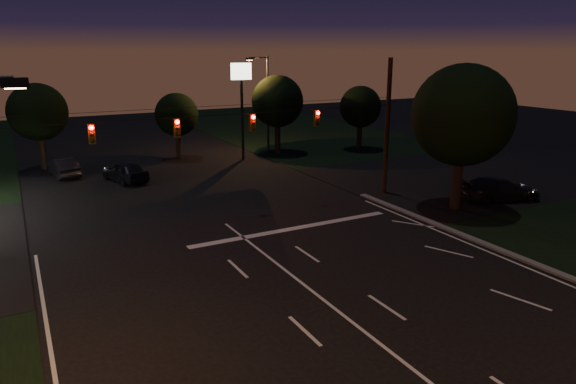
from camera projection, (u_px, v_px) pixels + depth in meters
ground at (382, 345)px, 16.99m from camera, size 140.00×140.00×0.00m
cross_street_right at (458, 177)px, 39.69m from camera, size 20.00×16.00×0.02m
stop_bar at (294, 228)px, 28.12m from camera, size 12.00×0.50×0.01m
utility_pole_right at (384, 193)px, 35.20m from camera, size 0.30×0.30×9.00m
signal_span at (216, 124)px, 28.23m from camera, size 24.00×0.40×1.56m
pole_sign_right at (242, 89)px, 44.45m from camera, size 1.80×0.30×8.40m
street_light_right_far at (265, 97)px, 47.89m from camera, size 2.20×0.35×9.00m
tree_right_near at (461, 116)px, 30.28m from camera, size 6.00×6.00×8.76m
tree_far_b at (38, 113)px, 41.10m from camera, size 4.60×4.60×6.98m
tree_far_c at (177, 115)px, 45.44m from camera, size 3.80×3.80×5.86m
tree_far_d at (277, 102)px, 47.62m from camera, size 4.80×4.80×7.30m
tree_far_e at (360, 107)px, 49.74m from camera, size 4.00×4.00×6.18m
car_oncoming_a at (125, 171)px, 38.04m from camera, size 3.02×4.88×1.55m
car_oncoming_b at (63, 167)px, 39.57m from camera, size 2.19×4.53×1.43m
car_cross at (500, 189)px, 33.22m from camera, size 5.68×3.70×1.53m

